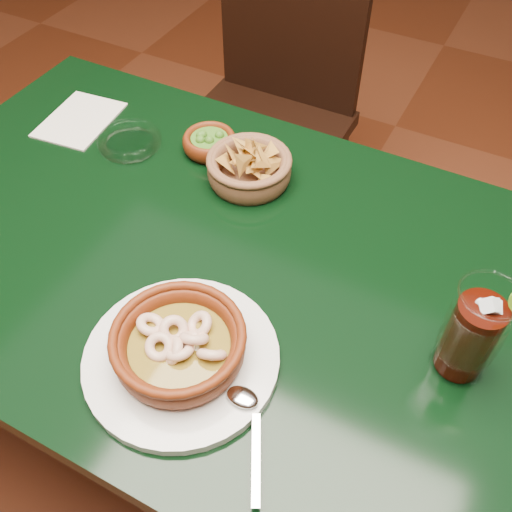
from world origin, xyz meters
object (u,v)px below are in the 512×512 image
at_px(chip_basket, 249,168).
at_px(dining_chair, 270,109).
at_px(dining_table, 195,279).
at_px(shrimp_plate, 180,348).
at_px(cola_drink, 472,333).

bearing_deg(chip_basket, dining_chair, 112.27).
height_order(dining_table, shrimp_plate, shrimp_plate).
bearing_deg(dining_table, cola_drink, -3.06).
xyz_separation_m(dining_chair, shrimp_plate, (0.31, -0.92, 0.25)).
height_order(shrimp_plate, chip_basket, chip_basket).
xyz_separation_m(chip_basket, cola_drink, (0.46, -0.22, 0.05)).
relative_size(dining_table, chip_basket, 6.16).
bearing_deg(dining_chair, dining_table, -74.42).
distance_m(chip_basket, cola_drink, 0.51).
distance_m(dining_chair, shrimp_plate, 1.00).
relative_size(dining_chair, cola_drink, 5.01).
bearing_deg(dining_chair, shrimp_plate, -71.16).
bearing_deg(shrimp_plate, dining_chair, 108.84).
relative_size(dining_chair, shrimp_plate, 2.81).
xyz_separation_m(dining_table, dining_chair, (-0.20, 0.71, -0.12)).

